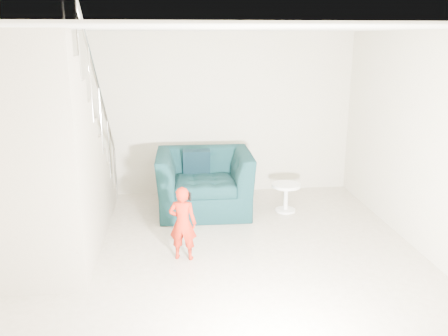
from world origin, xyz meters
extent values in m
plane|color=gray|center=(0.00, 0.00, 0.00)|extent=(5.50, 5.50, 0.00)
plane|color=silver|center=(0.00, 0.00, 2.70)|extent=(5.50, 5.50, 0.00)
plane|color=#BEB69A|center=(0.00, 2.75, 1.35)|extent=(5.00, 0.00, 5.00)
plane|color=#BEB69A|center=(0.00, -2.75, 1.35)|extent=(5.00, 0.00, 5.00)
plane|color=#BEB69A|center=(2.50, 0.00, 1.35)|extent=(0.00, 5.50, 5.50)
imported|color=black|center=(-0.09, 1.82, 0.46)|extent=(1.46, 1.28, 0.93)
imported|color=#93040F|center=(-0.46, 0.19, 0.46)|extent=(0.38, 0.29, 0.92)
cylinder|color=white|center=(1.16, 1.64, 0.42)|extent=(0.44, 0.44, 0.04)
cylinder|color=white|center=(1.16, 1.64, 0.20)|extent=(0.07, 0.07, 0.40)
cylinder|color=white|center=(1.16, 1.64, 0.02)|extent=(0.31, 0.31, 0.03)
cube|color=#ADA089|center=(-2.00, 2.35, 0.14)|extent=(1.00, 0.30, 0.27)
cube|color=#ADA089|center=(-2.00, 2.05, 0.27)|extent=(1.00, 0.30, 0.54)
cube|color=#ADA089|center=(-2.00, 1.75, 0.41)|extent=(1.00, 0.30, 0.81)
cube|color=#ADA089|center=(-2.00, 1.45, 0.54)|extent=(1.00, 0.30, 1.08)
cube|color=#ADA089|center=(-2.00, 1.15, 0.68)|extent=(1.00, 0.30, 1.35)
cube|color=#ADA089|center=(-2.00, 0.85, 0.81)|extent=(1.00, 0.30, 1.62)
cube|color=#ADA089|center=(-2.00, 0.55, 0.95)|extent=(1.00, 0.30, 1.89)
cube|color=#ADA089|center=(-2.00, 0.25, 1.08)|extent=(1.00, 0.30, 2.16)
cube|color=#ADA089|center=(-2.00, -0.05, 1.22)|extent=(1.00, 0.30, 2.43)
cube|color=#ADA089|center=(-2.00, -0.35, 1.35)|extent=(1.00, 0.30, 2.70)
cylinder|color=silver|center=(-1.50, 1.00, 2.25)|extent=(0.04, 3.03, 2.73)
cylinder|color=silver|center=(-1.50, 2.50, 0.50)|extent=(0.04, 0.04, 1.00)
cube|color=black|center=(-0.19, 2.10, 0.71)|extent=(0.43, 0.20, 0.42)
cube|color=black|center=(-0.68, 1.84, 0.58)|extent=(0.05, 0.45, 0.51)
cube|color=black|center=(-0.37, 0.18, 0.80)|extent=(0.04, 0.05, 0.10)
camera|label=1|loc=(-0.56, -5.12, 2.63)|focal=38.00mm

